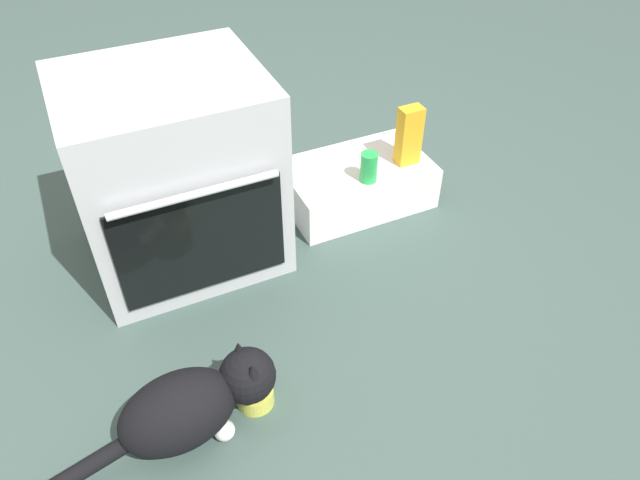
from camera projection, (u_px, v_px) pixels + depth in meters
ground at (223, 311)px, 2.04m from camera, size 8.00×8.00×0.00m
oven at (175, 174)px, 2.04m from camera, size 0.64×0.60×0.70m
pantry_cabinet at (356, 184)px, 2.44m from camera, size 0.58×0.36×0.18m
food_bowl at (255, 395)px, 1.75m from camera, size 0.11×0.11×0.08m
cat at (192, 405)px, 1.62m from camera, size 0.70×0.25×0.24m
soda_can at (369, 167)px, 2.26m from camera, size 0.07×0.07×0.12m
juice_carton at (409, 136)px, 2.32m from camera, size 0.09×0.06×0.24m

